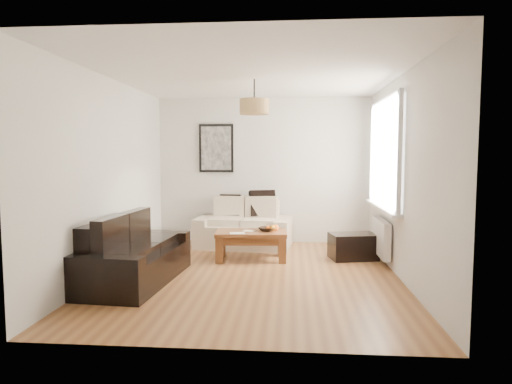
# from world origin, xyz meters

# --- Properties ---
(floor) EXTENTS (4.50, 4.50, 0.00)m
(floor) POSITION_xyz_m (0.00, 0.00, 0.00)
(floor) COLOR brown
(floor) RESTS_ON ground
(ceiling) EXTENTS (3.80, 4.50, 0.00)m
(ceiling) POSITION_xyz_m (0.00, 0.00, 2.60)
(ceiling) COLOR white
(ceiling) RESTS_ON floor
(wall_back) EXTENTS (3.80, 0.04, 2.60)m
(wall_back) POSITION_xyz_m (0.00, 2.25, 1.30)
(wall_back) COLOR silver
(wall_back) RESTS_ON floor
(wall_front) EXTENTS (3.80, 0.04, 2.60)m
(wall_front) POSITION_xyz_m (0.00, -2.25, 1.30)
(wall_front) COLOR silver
(wall_front) RESTS_ON floor
(wall_left) EXTENTS (0.04, 4.50, 2.60)m
(wall_left) POSITION_xyz_m (-1.90, 0.00, 1.30)
(wall_left) COLOR silver
(wall_left) RESTS_ON floor
(wall_right) EXTENTS (0.04, 4.50, 2.60)m
(wall_right) POSITION_xyz_m (1.90, 0.00, 1.30)
(wall_right) COLOR silver
(wall_right) RESTS_ON floor
(window_bay) EXTENTS (0.14, 1.90, 1.60)m
(window_bay) POSITION_xyz_m (1.86, 0.80, 1.60)
(window_bay) COLOR white
(window_bay) RESTS_ON wall_right
(radiator) EXTENTS (0.10, 0.90, 0.52)m
(radiator) POSITION_xyz_m (1.82, 0.80, 0.38)
(radiator) COLOR white
(radiator) RESTS_ON wall_right
(poster) EXTENTS (0.62, 0.04, 0.87)m
(poster) POSITION_xyz_m (-0.85, 2.22, 1.70)
(poster) COLOR black
(poster) RESTS_ON wall_back
(pendant_shade) EXTENTS (0.40, 0.40, 0.20)m
(pendant_shade) POSITION_xyz_m (0.00, 0.30, 2.23)
(pendant_shade) COLOR tan
(pendant_shade) RESTS_ON ceiling
(loveseat_cream) EXTENTS (1.68, 1.02, 0.79)m
(loveseat_cream) POSITION_xyz_m (-0.31, 1.78, 0.40)
(loveseat_cream) COLOR #C3B39D
(loveseat_cream) RESTS_ON floor
(sofa_leather) EXTENTS (1.00, 1.84, 0.77)m
(sofa_leather) POSITION_xyz_m (-1.43, -0.42, 0.39)
(sofa_leather) COLOR black
(sofa_leather) RESTS_ON floor
(coffee_table) EXTENTS (1.10, 0.65, 0.43)m
(coffee_table) POSITION_xyz_m (-0.09, 0.85, 0.22)
(coffee_table) COLOR brown
(coffee_table) RESTS_ON floor
(ottoman) EXTENTS (0.76, 0.57, 0.39)m
(ottoman) POSITION_xyz_m (1.45, 1.01, 0.19)
(ottoman) COLOR black
(ottoman) RESTS_ON floor
(cushion_left) EXTENTS (0.38, 0.16, 0.37)m
(cushion_left) POSITION_xyz_m (-0.57, 1.97, 0.69)
(cushion_left) COLOR black
(cushion_left) RESTS_ON loveseat_cream
(cushion_right) EXTENTS (0.47, 0.27, 0.45)m
(cushion_right) POSITION_xyz_m (0.00, 1.97, 0.73)
(cushion_right) COLOR black
(cushion_right) RESTS_ON loveseat_cream
(fruit_bowl) EXTENTS (0.32, 0.32, 0.06)m
(fruit_bowl) POSITION_xyz_m (0.14, 0.86, 0.47)
(fruit_bowl) COLOR black
(fruit_bowl) RESTS_ON coffee_table
(orange_a) EXTENTS (0.10, 0.10, 0.09)m
(orange_a) POSITION_xyz_m (0.23, 0.92, 0.47)
(orange_a) COLOR orange
(orange_a) RESTS_ON fruit_bowl
(orange_b) EXTENTS (0.10, 0.10, 0.09)m
(orange_b) POSITION_xyz_m (0.27, 0.96, 0.47)
(orange_b) COLOR orange
(orange_b) RESTS_ON fruit_bowl
(orange_c) EXTENTS (0.07, 0.07, 0.06)m
(orange_c) POSITION_xyz_m (0.16, 0.94, 0.47)
(orange_c) COLOR orange
(orange_c) RESTS_ON fruit_bowl
(papers) EXTENTS (0.25, 0.20, 0.01)m
(papers) POSITION_xyz_m (-0.28, 0.65, 0.44)
(papers) COLOR white
(papers) RESTS_ON coffee_table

